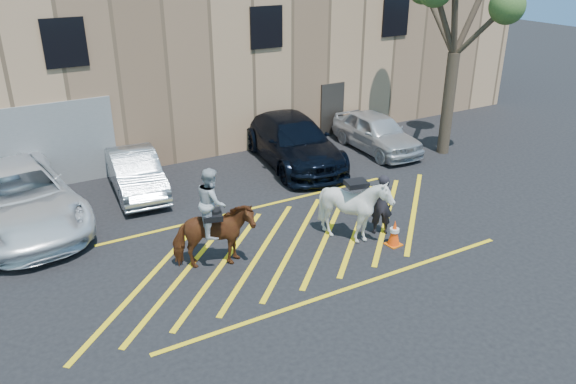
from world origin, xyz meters
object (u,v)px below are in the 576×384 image
car_white_suv (376,132)px  traffic_cone (394,233)px  mounted_bay (213,229)px  handler (381,205)px  car_blue_suv (293,141)px  car_white_pickup (17,198)px  car_silver_sedan (135,172)px  saddled_white (355,209)px

car_white_suv → traffic_cone: bearing=-121.8°
mounted_bay → traffic_cone: 4.83m
handler → car_blue_suv: bearing=-67.8°
car_white_pickup → mounted_bay: bearing=-57.2°
car_silver_sedan → handler: handler is taller
car_white_pickup → car_blue_suv: car_white_pickup is taller
handler → mounted_bay: (-4.68, 0.62, 0.19)m
handler → traffic_cone: size_ratio=2.38×
car_silver_sedan → car_white_pickup: bearing=-163.3°
car_white_suv → car_white_pickup: bearing=-177.2°
car_silver_sedan → handler: bearing=-45.3°
car_white_suv → saddled_white: (-4.99, -5.50, 0.21)m
car_white_suv → handler: (-4.13, -5.53, 0.14)m
car_blue_suv → handler: size_ratio=3.32×
car_blue_suv → mounted_bay: 7.53m
car_white_pickup → traffic_cone: 10.52m
car_silver_sedan → car_blue_suv: 5.73m
car_white_pickup → car_blue_suv: 9.28m
traffic_cone → car_white_suv: bearing=56.0°
handler → traffic_cone: bearing=110.8°
car_white_suv → car_silver_sedan: bearing=178.4°
car_silver_sedan → saddled_white: (4.23, -6.11, 0.27)m
mounted_bay → saddled_white: 3.87m
handler → saddled_white: saddled_white is taller
car_white_pickup → car_white_suv: (12.75, 0.13, -0.13)m
car_blue_suv → saddled_white: 6.10m
car_silver_sedan → traffic_cone: size_ratio=5.59×
car_white_pickup → handler: handler is taller
mounted_bay → car_blue_suv: bearing=45.0°
car_blue_suv → car_silver_sedan: bearing=-174.2°
handler → traffic_cone: 0.90m
car_white_pickup → mounted_bay: size_ratio=2.37×
car_white_pickup → traffic_cone: car_white_pickup is taller
car_silver_sedan → mounted_bay: (0.41, -5.52, 0.39)m
car_white_pickup → mounted_bay: mounted_bay is taller
mounted_bay → traffic_cone: mounted_bay is taller
traffic_cone → handler: bearing=82.4°
car_white_suv → mounted_bay: bearing=-148.6°
handler → saddled_white: bearing=26.3°
car_white_pickup → car_white_suv: bearing=-6.1°
car_white_suv → saddled_white: saddled_white is taller
car_white_suv → saddled_white: 7.43m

